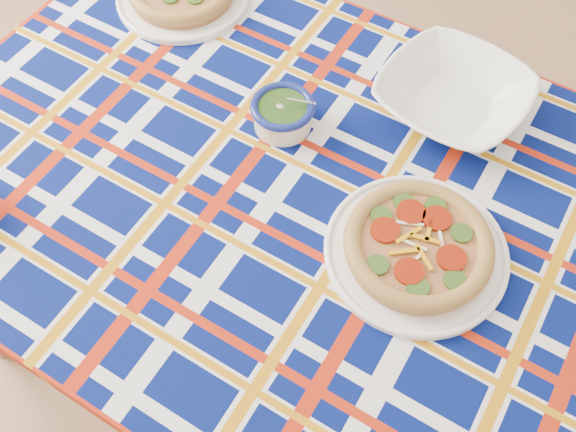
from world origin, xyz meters
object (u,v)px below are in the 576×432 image
(main_focaccia_plate, at_px, (418,245))
(pesto_bowl, at_px, (283,112))
(dining_table, at_px, (321,224))
(serving_bowl, at_px, (453,97))

(main_focaccia_plate, relative_size, pesto_bowl, 2.62)
(main_focaccia_plate, bearing_deg, dining_table, 161.73)
(dining_table, distance_m, main_focaccia_plate, 0.20)
(serving_bowl, bearing_deg, dining_table, -122.63)
(dining_table, xyz_separation_m, pesto_bowl, (-0.11, 0.14, 0.10))
(main_focaccia_plate, height_order, serving_bowl, serving_bowl)
(main_focaccia_plate, xyz_separation_m, pesto_bowl, (-0.27, 0.19, 0.00))
(dining_table, height_order, serving_bowl, serving_bowl)
(dining_table, xyz_separation_m, main_focaccia_plate, (0.16, -0.05, 0.10))
(pesto_bowl, height_order, serving_bowl, pesto_bowl)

